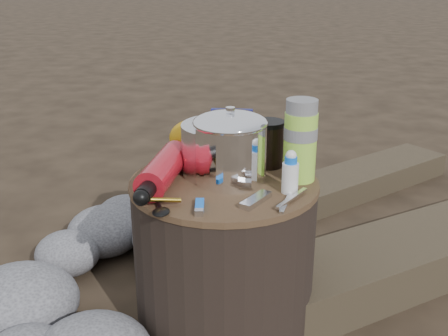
% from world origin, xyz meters
% --- Properties ---
extents(ground, '(60.00, 60.00, 0.00)m').
position_xyz_m(ground, '(0.00, 0.00, 0.00)').
color(ground, '#2E2419').
rests_on(ground, ground).
extents(stump, '(0.48, 0.48, 0.45)m').
position_xyz_m(stump, '(0.00, 0.00, 0.22)').
color(stump, black).
rests_on(stump, ground).
extents(rock_ring, '(0.46, 1.00, 0.20)m').
position_xyz_m(rock_ring, '(-0.37, 0.09, 0.10)').
color(rock_ring, slate).
rests_on(rock_ring, ground).
extents(log_small, '(1.00, 1.05, 0.10)m').
position_xyz_m(log_small, '(0.33, 0.99, 0.05)').
color(log_small, '#382E21').
rests_on(log_small, ground).
extents(foil_windscreen, '(0.22, 0.22, 0.13)m').
position_xyz_m(foil_windscreen, '(-0.01, 0.06, 0.51)').
color(foil_windscreen, silver).
rests_on(foil_windscreen, stump).
extents(camping_pot, '(0.18, 0.18, 0.18)m').
position_xyz_m(camping_pot, '(0.02, 0.00, 0.54)').
color(camping_pot, white).
rests_on(camping_pot, stump).
extents(fuel_bottle, '(0.08, 0.32, 0.08)m').
position_xyz_m(fuel_bottle, '(-0.15, -0.05, 0.48)').
color(fuel_bottle, '#B01622').
rests_on(fuel_bottle, stump).
extents(thermos, '(0.08, 0.08, 0.21)m').
position_xyz_m(thermos, '(0.19, 0.05, 0.55)').
color(thermos, '#97D23D').
rests_on(thermos, stump).
extents(travel_mug, '(0.08, 0.08, 0.13)m').
position_xyz_m(travel_mug, '(0.10, 0.13, 0.51)').
color(travel_mug, black).
rests_on(travel_mug, stump).
extents(stuff_sack, '(0.16, 0.13, 0.11)m').
position_xyz_m(stuff_sack, '(-0.11, 0.17, 0.50)').
color(stuff_sack, '#BD830B').
rests_on(stuff_sack, stump).
extents(food_pouch, '(0.12, 0.04, 0.15)m').
position_xyz_m(food_pouch, '(-0.01, 0.16, 0.52)').
color(food_pouch, '#131555').
rests_on(food_pouch, stump).
extents(lighter, '(0.03, 0.08, 0.01)m').
position_xyz_m(lighter, '(-0.02, -0.17, 0.45)').
color(lighter, blue).
rests_on(lighter, stump).
extents(multitool, '(0.07, 0.10, 0.01)m').
position_xyz_m(multitool, '(0.10, -0.12, 0.45)').
color(multitool, silver).
rests_on(multitool, stump).
extents(pot_grabber, '(0.07, 0.14, 0.01)m').
position_xyz_m(pot_grabber, '(0.17, -0.10, 0.45)').
color(pot_grabber, silver).
rests_on(pot_grabber, stump).
extents(spork, '(0.09, 0.15, 0.01)m').
position_xyz_m(spork, '(-0.13, -0.16, 0.45)').
color(spork, black).
rests_on(spork, stump).
extents(squeeze_bottle, '(0.04, 0.04, 0.10)m').
position_xyz_m(squeeze_bottle, '(0.17, -0.04, 0.49)').
color(squeeze_bottle, silver).
rests_on(squeeze_bottle, stump).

